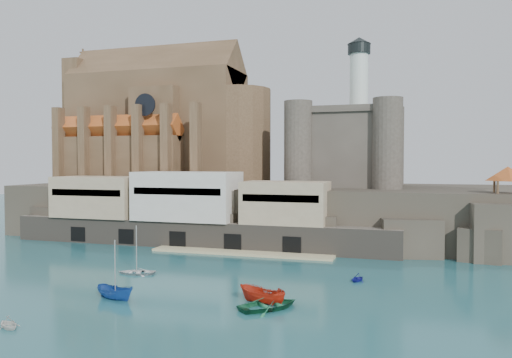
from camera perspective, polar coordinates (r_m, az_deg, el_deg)
The scene contains 13 objects.
ground at distance 65.51m, azimuth -8.60°, elevation -11.10°, with size 300.00×300.00×0.00m, color #194C53.
promontory at distance 101.25m, azimuth 1.04°, elevation -3.61°, with size 100.00×36.00×10.00m.
quay at distance 89.45m, azimuth -8.06°, elevation -3.64°, with size 70.00×12.00×13.05m.
church at distance 112.28m, azimuth -10.47°, elevation 5.70°, with size 47.00×25.93×30.51m.
castle_keep at distance 99.26m, azimuth 10.41°, elevation 3.98°, with size 21.20×21.20×29.30m.
rock_outcrop at distance 85.15m, azimuth 26.75°, elevation -5.51°, with size 14.50×10.50×8.70m.
pavilion at distance 84.64m, azimuth 26.83°, elevation 0.36°, with size 6.40×6.40×5.40m.
boat_1 at distance 51.33m, azimuth -26.43°, elevation -15.00°, with size 2.36×1.44×2.73m, color silver.
boat_2 at distance 57.35m, azimuth -15.78°, elevation -13.06°, with size 1.85×1.90×4.92m, color #1A4494.
boat_3 at distance 52.01m, azimuth 1.48°, elevation -14.56°, with size 4.61×1.34×6.46m, color #1F6B45.
boat_5 at distance 53.80m, azimuth 0.69°, elevation -14.00°, with size 2.03×2.09×5.40m, color #B22611.
boat_6 at distance 68.90m, azimuth -13.48°, elevation -10.48°, with size 3.53×1.02×4.95m, color silver.
boat_7 at distance 64.37m, azimuth 11.52°, elevation -11.36°, with size 2.23×1.36×2.59m, color navy.
Camera 1 is at (27.82, -57.42, 14.83)m, focal length 35.00 mm.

